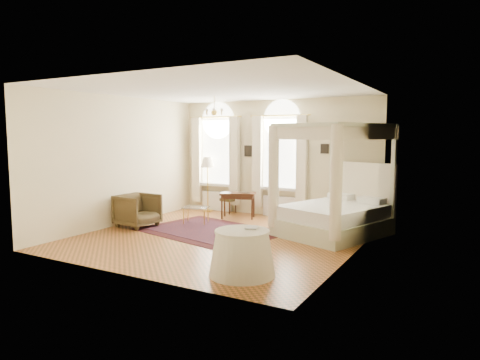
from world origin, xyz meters
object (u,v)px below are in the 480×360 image
object	(u,v)px
nightstand	(362,214)
stool	(229,201)
canopy_bed	(333,210)
armchair	(138,210)
writing_desk	(238,196)
floor_lamp	(208,165)
side_table	(242,253)
coffee_table	(196,209)

from	to	relation	value
nightstand	stool	size ratio (longest dim) A/B	1.46
canopy_bed	nightstand	xyz separation A→B (m)	(0.39, 1.24, -0.25)
armchair	writing_desk	bearing A→B (deg)	-32.73
stool	floor_lamp	bearing A→B (deg)	-180.00
stool	floor_lamp	world-z (taller)	floor_lamp
stool	canopy_bed	bearing A→B (deg)	-19.35
nightstand	floor_lamp	size ratio (longest dim) A/B	0.40
canopy_bed	side_table	bearing A→B (deg)	-97.39
armchair	coffee_table	size ratio (longest dim) A/B	1.23
canopy_bed	armchair	distance (m)	4.83
writing_desk	floor_lamp	bearing A→B (deg)	158.71
canopy_bed	armchair	bearing A→B (deg)	-161.85
side_table	nightstand	bearing A→B (deg)	79.86
nightstand	stool	bearing A→B (deg)	180.00
coffee_table	writing_desk	bearing A→B (deg)	62.67
nightstand	coffee_table	world-z (taller)	nightstand
armchair	side_table	distance (m)	4.59
canopy_bed	coffee_table	size ratio (longest dim) A/B	3.81
canopy_bed	coffee_table	xyz separation A→B (m)	(-3.52, -0.46, -0.19)
nightstand	coffee_table	bearing A→B (deg)	-156.51
stool	armchair	distance (m)	2.94
canopy_bed	stool	world-z (taller)	canopy_bed
armchair	side_table	xyz separation A→B (m)	(4.13, -2.01, -0.05)
stool	floor_lamp	size ratio (longest dim) A/B	0.27
canopy_bed	writing_desk	xyz separation A→B (m)	(-2.91, 0.71, 0.03)
stool	armchair	bearing A→B (deg)	-111.05
canopy_bed	nightstand	distance (m)	1.33
coffee_table	nightstand	bearing A→B (deg)	23.49
nightstand	armchair	xyz separation A→B (m)	(-4.98, -2.74, 0.09)
canopy_bed	writing_desk	size ratio (longest dim) A/B	2.67
writing_desk	armchair	world-z (taller)	armchair
armchair	side_table	world-z (taller)	armchair
canopy_bed	floor_lamp	world-z (taller)	canopy_bed
nightstand	floor_lamp	world-z (taller)	floor_lamp
writing_desk	armchair	bearing A→B (deg)	-127.00
nightstand	stool	xyz separation A→B (m)	(-3.92, 0.00, 0.05)
canopy_bed	stool	size ratio (longest dim) A/B	6.34
coffee_table	floor_lamp	size ratio (longest dim) A/B	0.45
nightstand	stool	world-z (taller)	nightstand
armchair	coffee_table	xyz separation A→B (m)	(1.06, 1.04, -0.02)
floor_lamp	coffee_table	bearing A→B (deg)	-66.31
stool	coffee_table	size ratio (longest dim) A/B	0.60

